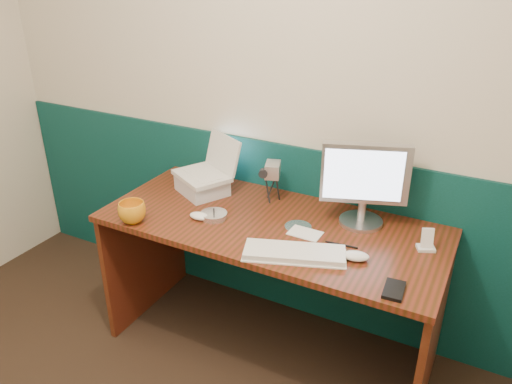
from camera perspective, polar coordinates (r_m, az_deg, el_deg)
The scene contains 19 objects.
back_wall at distance 2.52m, azimuth 2.13°, elevation 11.10°, with size 3.50×0.04×2.50m, color beige.
wainscot at distance 2.79m, azimuth 1.78°, elevation -4.02°, with size 3.48×0.02×1.00m, color #07332E.
desk at distance 2.53m, azimuth 1.61°, elevation -10.92°, with size 1.60×0.70×0.75m, color #381E0A.
laptop_riser at distance 2.61m, azimuth -6.18°, elevation 0.79°, with size 0.24×0.20×0.08m, color silver.
laptop at distance 2.55m, azimuth -6.35°, elevation 4.02°, with size 0.28×0.21×0.23m, color silver, non-canonical shape.
monitor at distance 2.28m, azimuth 12.29°, elevation 0.76°, with size 0.39×0.11×0.39m, color #B7B7BC, non-canonical shape.
keyboard at distance 2.08m, azimuth 4.40°, elevation -7.03°, with size 0.42×0.14×0.02m, color white.
mouse_right at distance 2.09m, azimuth 11.33°, elevation -7.19°, with size 0.11×0.07×0.04m, color white.
mouse_left at distance 2.36m, azimuth -6.48°, elevation -2.75°, with size 0.10×0.06×0.03m, color white.
mug at distance 2.38m, azimuth -13.98°, elevation -2.26°, with size 0.13×0.13×0.10m, color orange.
camcorder at distance 2.49m, azimuth 1.91°, elevation 1.26°, with size 0.10×0.14×0.21m, color silver, non-canonical shape.
cd_spindle at distance 2.37m, azimuth -4.83°, elevation -2.67°, with size 0.13×0.13×0.03m, color silver.
cd_loose_a at distance 2.42m, azimuth -4.95°, elevation -2.38°, with size 0.12×0.12×0.00m, color silver.
cd_loose_b at distance 2.30m, azimuth 4.83°, elevation -3.93°, with size 0.12×0.12×0.00m, color silver.
pen at distance 2.18m, azimuth 9.75°, elevation -5.96°, with size 0.01×0.01×0.14m, color black.
papers at distance 2.24m, azimuth 5.63°, elevation -4.71°, with size 0.15×0.10×0.00m, color white.
dock at distance 2.24m, azimuth 18.82°, elevation -6.09°, with size 0.07×0.05×0.01m, color white.
music_player at distance 2.21m, azimuth 19.00°, elevation -4.98°, with size 0.05×0.01×0.09m, color white.
pda at distance 1.95m, azimuth 15.48°, elevation -10.73°, with size 0.07×0.12×0.01m, color black.
Camera 1 is at (1.05, -0.45, 1.88)m, focal length 35.00 mm.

